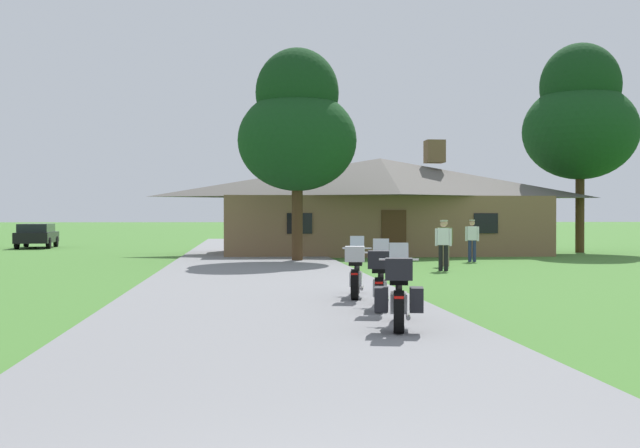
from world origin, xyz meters
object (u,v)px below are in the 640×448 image
tree_right_of_lodge (580,118)px  motorcycle_red_nearest_to_camera (399,293)px  motorcycle_blue_farthest_in_row (356,271)px  tree_by_lodge_front (297,127)px  bystander_olive_shirt_beside_signpost (445,240)px  motorcycle_red_second_in_row (380,279)px  parked_black_suv_far_left (37,235)px  bystander_white_shirt_near_lodge (472,238)px  bystander_white_shirt_by_tree (443,242)px

tree_right_of_lodge → motorcycle_red_nearest_to_camera: bearing=-119.8°
motorcycle_blue_farthest_in_row → tree_by_lodge_front: 15.00m
motorcycle_red_nearest_to_camera → bystander_olive_shirt_beside_signpost: 16.22m
tree_by_lodge_front → motorcycle_red_second_in_row: bearing=-88.7°
tree_right_of_lodge → parked_black_suv_far_left: tree_right_of_lodge is taller
motorcycle_red_second_in_row → tree_right_of_lodge: tree_right_of_lodge is taller
motorcycle_red_second_in_row → tree_right_of_lodge: (14.43, 22.93, 6.18)m
motorcycle_red_second_in_row → bystander_olive_shirt_beside_signpost: size_ratio=1.23×
motorcycle_red_second_in_row → bystander_olive_shirt_beside_signpost: (4.73, 12.89, 0.33)m
bystander_white_shirt_near_lodge → tree_right_of_lodge: bearing=-121.9°
motorcycle_red_nearest_to_camera → motorcycle_blue_farthest_in_row: 4.73m
tree_right_of_lodge → parked_black_suv_far_left: size_ratio=2.22×
motorcycle_red_nearest_to_camera → bystander_olive_shirt_beside_signpost: size_ratio=1.22×
motorcycle_red_nearest_to_camera → bystander_white_shirt_by_tree: bystander_white_shirt_by_tree is taller
motorcycle_red_nearest_to_camera → bystander_white_shirt_near_lodge: bystander_white_shirt_near_lodge is taller
motorcycle_red_nearest_to_camera → bystander_white_shirt_near_lodge: bearing=81.3°
motorcycle_blue_farthest_in_row → bystander_white_shirt_by_tree: bearing=74.0°
motorcycle_red_second_in_row → bystander_white_shirt_by_tree: 11.41m
tree_right_of_lodge → tree_by_lodge_front: tree_right_of_lodge is taller
motorcycle_red_second_in_row → bystander_white_shirt_near_lodge: 16.95m
motorcycle_red_nearest_to_camera → bystander_olive_shirt_beside_signpost: bearing=84.1°
bystander_white_shirt_by_tree → tree_by_lodge_front: size_ratio=0.20×
parked_black_suv_far_left → motorcycle_red_second_in_row: bearing=-70.7°
motorcycle_blue_farthest_in_row → tree_right_of_lodge: size_ratio=0.20×
motorcycle_red_nearest_to_camera → bystander_white_shirt_by_tree: (4.25, 13.21, 0.34)m
motorcycle_red_second_in_row → tree_right_of_lodge: 27.79m
motorcycle_blue_farthest_in_row → tree_right_of_lodge: 26.11m
bystander_white_shirt_near_lodge → bystander_olive_shirt_beside_signpost: bearing=70.9°
motorcycle_red_second_in_row → bystander_white_shirt_by_tree: bearing=80.6°
bystander_white_shirt_near_lodge → parked_black_suv_far_left: (-20.97, 15.92, -0.17)m
bystander_olive_shirt_beside_signpost → bystander_white_shirt_near_lodge: bearing=-105.5°
tree_by_lodge_front → parked_black_suv_far_left: (-14.01, 15.16, -4.63)m
bystander_olive_shirt_beside_signpost → parked_black_suv_far_left: bearing=-25.5°
motorcycle_red_nearest_to_camera → tree_right_of_lodge: bearing=71.9°
motorcycle_blue_farthest_in_row → bystander_olive_shirt_beside_signpost: bearing=76.0°
bystander_olive_shirt_beside_signpost → parked_black_suv_far_left: (-19.12, 18.64, -0.17)m
motorcycle_red_nearest_to_camera → motorcycle_red_second_in_row: (0.17, 2.57, 0.01)m
tree_right_of_lodge → bystander_white_shirt_by_tree: bearing=-130.1°
tree_by_lodge_front → parked_black_suv_far_left: tree_by_lodge_front is taller
motorcycle_red_nearest_to_camera → bystander_olive_shirt_beside_signpost: (4.90, 15.46, 0.34)m
motorcycle_blue_farthest_in_row → tree_by_lodge_front: tree_by_lodge_front is taller
bystander_olive_shirt_beside_signpost → parked_black_suv_far_left: size_ratio=0.35×
bystander_white_shirt_near_lodge → bystander_white_shirt_by_tree: 5.56m
bystander_olive_shirt_beside_signpost → motorcycle_blue_farthest_in_row: bearing=84.3°
bystander_olive_shirt_beside_signpost → tree_right_of_lodge: tree_right_of_lodge is taller
tree_right_of_lodge → parked_black_suv_far_left: (-28.81, 8.60, -6.02)m
motorcycle_red_second_in_row → bystander_white_shirt_near_lodge: (6.58, 15.61, 0.33)m
tree_right_of_lodge → tree_by_lodge_front: 16.25m
motorcycle_red_nearest_to_camera → tree_by_lodge_front: 19.54m
bystander_olive_shirt_beside_signpost → tree_right_of_lodge: bearing=-115.2°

